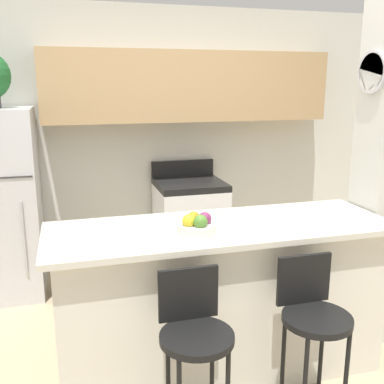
% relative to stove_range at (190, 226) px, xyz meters
% --- Properties ---
extents(ground_plane, '(14.00, 14.00, 0.00)m').
position_rel_stove_range_xyz_m(ground_plane, '(-0.24, -1.62, -0.46)').
color(ground_plane, tan).
extents(wall_back, '(5.60, 0.38, 2.55)m').
position_rel_stove_range_xyz_m(wall_back, '(-0.13, 0.27, 1.03)').
color(wall_back, silver).
rests_on(wall_back, ground_plane).
extents(counter_bar, '(2.11, 0.72, 0.99)m').
position_rel_stove_range_xyz_m(counter_bar, '(-0.24, -1.62, 0.04)').
color(counter_bar, silver).
rests_on(counter_bar, ground_plane).
extents(stove_range, '(0.64, 0.62, 1.07)m').
position_rel_stove_range_xyz_m(stove_range, '(0.00, 0.00, 0.00)').
color(stove_range, white).
rests_on(stove_range, ground_plane).
extents(bar_stool_left, '(0.37, 0.37, 0.92)m').
position_rel_stove_range_xyz_m(bar_stool_left, '(-0.57, -2.16, 0.15)').
color(bar_stool_left, black).
rests_on(bar_stool_left, ground_plane).
extents(bar_stool_right, '(0.37, 0.37, 0.92)m').
position_rel_stove_range_xyz_m(bar_stool_right, '(0.09, -2.16, 0.15)').
color(bar_stool_right, black).
rests_on(bar_stool_right, ground_plane).
extents(fruit_bowl, '(0.22, 0.22, 0.12)m').
position_rel_stove_range_xyz_m(fruit_bowl, '(-0.43, -1.71, 0.57)').
color(fruit_bowl, silver).
rests_on(fruit_bowl, counter_bar).
extents(trash_bin, '(0.28, 0.28, 0.38)m').
position_rel_stove_range_xyz_m(trash_bin, '(-1.16, -0.26, -0.27)').
color(trash_bin, black).
rests_on(trash_bin, ground_plane).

